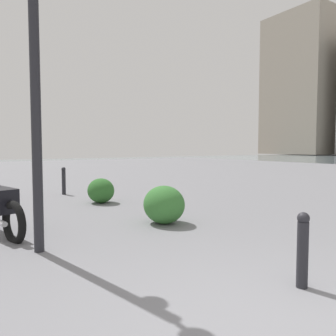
{
  "coord_description": "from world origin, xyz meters",
  "views": [
    {
      "loc": [
        -1.53,
        2.16,
        1.51
      ],
      "look_at": [
        8.53,
        -4.39,
        0.75
      ],
      "focal_mm": 35.64,
      "sensor_mm": 36.0,
      "label": 1
    }
  ],
  "objects": [
    {
      "name": "bollard_mid",
      "position": [
        9.1,
        -0.81,
        0.45
      ],
      "size": [
        0.13,
        0.13,
        0.87
      ],
      "color": "#232328",
      "rests_on": "ground"
    },
    {
      "name": "shrub_low",
      "position": [
        3.97,
        -1.33,
        0.37
      ],
      "size": [
        0.88,
        0.79,
        0.75
      ],
      "color": "#387533",
      "rests_on": "ground"
    },
    {
      "name": "shrub_round",
      "position": [
        6.95,
        -1.19,
        0.33
      ],
      "size": [
        0.78,
        0.7,
        0.66
      ],
      "color": "#2D6628",
      "rests_on": "ground"
    },
    {
      "name": "bollard_near",
      "position": [
        0.62,
        -0.97,
        0.43
      ],
      "size": [
        0.13,
        0.13,
        0.82
      ],
      "color": "#232328",
      "rests_on": "ground"
    },
    {
      "name": "building_highrise",
      "position": [
        42.75,
        -62.15,
        14.4
      ],
      "size": [
        14.02,
        13.99,
        28.8
      ],
      "color": "#9E9384",
      "rests_on": "ground"
    },
    {
      "name": "lamppost",
      "position": [
        3.46,
        1.14,
        2.78
      ],
      "size": [
        0.98,
        0.28,
        4.19
      ],
      "color": "#232328",
      "rests_on": "ground"
    }
  ]
}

